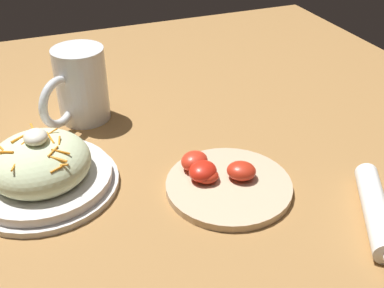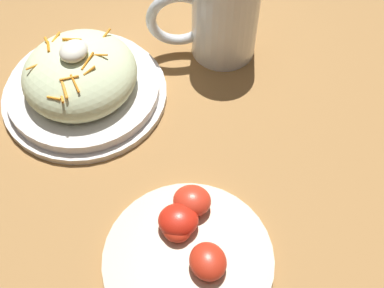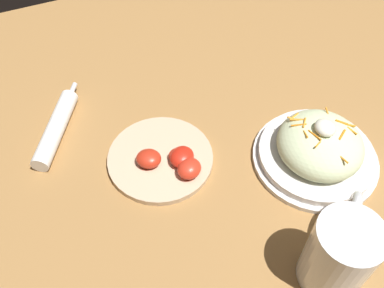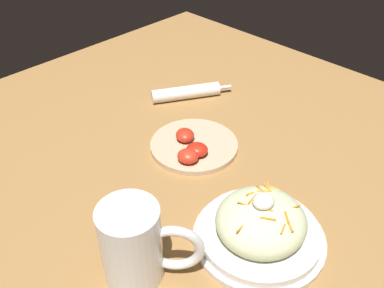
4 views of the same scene
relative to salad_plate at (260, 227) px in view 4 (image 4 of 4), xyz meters
name	(u,v)px [view 4 (image 4 of 4)]	position (x,y,z in m)	size (l,w,h in m)	color
ground_plane	(186,186)	(-0.01, -0.19, -0.03)	(1.43, 1.43, 0.00)	#9E703D
salad_plate	(260,227)	(0.00, 0.00, 0.00)	(0.24, 0.24, 0.11)	silver
beer_mug	(134,248)	(0.20, -0.10, 0.03)	(0.13, 0.14, 0.15)	white
napkin_roll	(186,92)	(-0.26, -0.44, -0.02)	(0.20, 0.13, 0.04)	white
tomato_plate	(193,146)	(-0.11, -0.27, -0.02)	(0.20, 0.20, 0.04)	#D1B28E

